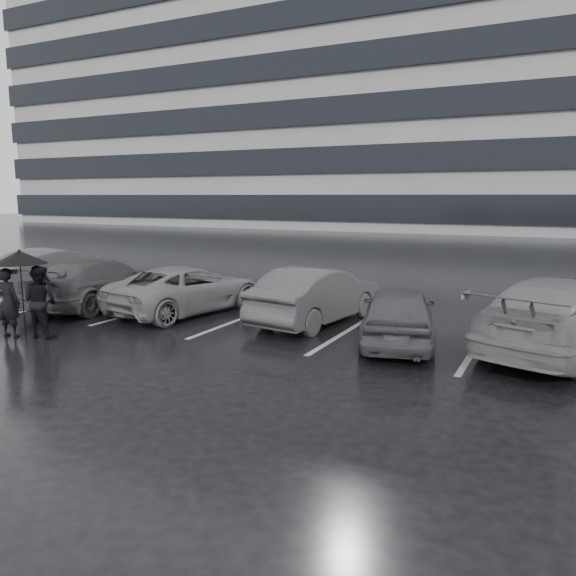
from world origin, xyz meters
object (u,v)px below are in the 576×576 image
(pedestrian_left, at_px, (8,303))
(pedestrian_right, at_px, (40,301))
(car_main, at_px, (398,315))
(car_west_b, at_px, (187,289))
(car_west_a, at_px, (317,295))
(car_west_c, at_px, (100,283))
(car_east, at_px, (565,316))
(car_west_d, at_px, (60,272))

(pedestrian_left, height_order, pedestrian_right, pedestrian_right)
(car_main, height_order, car_west_b, car_main)
(car_west_a, height_order, car_west_c, car_west_a)
(pedestrian_right, bearing_deg, car_west_b, -116.57)
(car_west_a, xyz_separation_m, pedestrian_right, (-4.76, -3.92, 0.11))
(car_west_a, height_order, pedestrian_right, pedestrian_right)
(car_west_b, relative_size, car_east, 0.86)
(pedestrian_left, bearing_deg, car_main, -166.91)
(car_west_a, relative_size, pedestrian_left, 2.71)
(car_east, bearing_deg, car_west_a, 14.25)
(car_west_a, height_order, car_west_b, car_west_a)
(car_west_b, xyz_separation_m, pedestrian_right, (-1.24, -3.53, 0.17))
(pedestrian_left, bearing_deg, car_west_c, -86.70)
(pedestrian_right, bearing_deg, car_east, -167.72)
(car_west_b, height_order, car_east, car_east)
(car_main, relative_size, car_west_c, 0.79)
(car_main, xyz_separation_m, pedestrian_right, (-7.03, -2.86, 0.16))
(pedestrian_right, bearing_deg, car_west_c, -73.34)
(car_east, bearing_deg, pedestrian_right, 37.42)
(car_west_a, xyz_separation_m, car_west_c, (-6.13, -0.82, -0.01))
(pedestrian_right, bearing_deg, car_west_d, -53.06)
(pedestrian_right, bearing_deg, car_west_a, -147.79)
(car_west_a, relative_size, car_east, 0.80)
(car_main, relative_size, car_west_d, 0.83)
(pedestrian_left, bearing_deg, car_west_d, -62.16)
(car_west_d, xyz_separation_m, pedestrian_right, (3.84, -3.94, 0.06))
(car_main, distance_m, car_west_a, 2.51)
(car_main, relative_size, pedestrian_right, 2.32)
(car_east, bearing_deg, car_west_d, 16.39)
(car_west_d, xyz_separation_m, pedestrian_left, (3.23, -4.25, 0.03))
(car_west_b, xyz_separation_m, car_west_c, (-2.61, -0.43, 0.05))
(car_west_c, distance_m, car_west_d, 2.60)
(car_west_d, height_order, pedestrian_right, pedestrian_right)
(car_main, bearing_deg, car_west_c, -16.15)
(car_west_b, bearing_deg, car_east, -169.07)
(car_east, distance_m, pedestrian_right, 10.71)
(car_west_b, bearing_deg, car_west_c, 20.01)
(car_west_a, bearing_deg, pedestrian_left, 46.23)
(car_main, height_order, pedestrian_right, pedestrian_right)
(car_west_d, relative_size, pedestrian_right, 2.80)
(car_west_b, xyz_separation_m, car_west_d, (-5.07, 0.41, 0.11))
(car_west_c, bearing_deg, pedestrian_right, 110.36)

